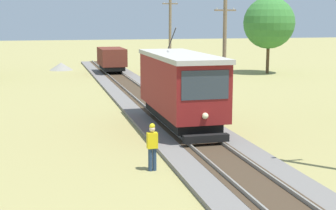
{
  "coord_description": "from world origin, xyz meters",
  "views": [
    {
      "loc": [
        -6.51,
        -3.24,
        5.52
      ],
      "look_at": [
        -0.7,
        19.97,
        1.31
      ],
      "focal_mm": 52.49,
      "sensor_mm": 36.0,
      "label": 1
    }
  ],
  "objects_px": {
    "red_tram": "(180,86)",
    "utility_pole_far": "(170,36)",
    "freight_car": "(112,59)",
    "track_worker": "(152,145)",
    "tree_horizon": "(269,23)",
    "utility_pole_mid": "(224,51)",
    "gravel_pile": "(61,66)"
  },
  "relations": [
    {
      "from": "red_tram",
      "to": "utility_pole_far",
      "type": "height_order",
      "value": "utility_pole_far"
    },
    {
      "from": "freight_car",
      "to": "track_worker",
      "type": "xyz_separation_m",
      "value": [
        -2.84,
        -32.39,
        -0.57
      ]
    },
    {
      "from": "freight_car",
      "to": "tree_horizon",
      "type": "height_order",
      "value": "tree_horizon"
    },
    {
      "from": "utility_pole_mid",
      "to": "track_worker",
      "type": "relative_size",
      "value": 3.85
    },
    {
      "from": "utility_pole_mid",
      "to": "tree_horizon",
      "type": "xyz_separation_m",
      "value": [
        11.14,
        17.1,
        1.58
      ]
    },
    {
      "from": "freight_car",
      "to": "utility_pole_mid",
      "type": "height_order",
      "value": "utility_pole_mid"
    },
    {
      "from": "utility_pole_mid",
      "to": "tree_horizon",
      "type": "distance_m",
      "value": 20.47
    },
    {
      "from": "utility_pole_mid",
      "to": "freight_car",
      "type": "bearing_deg",
      "value": 102.23
    },
    {
      "from": "freight_car",
      "to": "tree_horizon",
      "type": "xyz_separation_m",
      "value": [
        15.55,
        -3.26,
        3.56
      ]
    },
    {
      "from": "track_worker",
      "to": "tree_horizon",
      "type": "distance_m",
      "value": 34.7
    },
    {
      "from": "utility_pole_far",
      "to": "red_tram",
      "type": "bearing_deg",
      "value": -102.85
    },
    {
      "from": "track_worker",
      "to": "tree_horizon",
      "type": "height_order",
      "value": "tree_horizon"
    },
    {
      "from": "utility_pole_far",
      "to": "track_worker",
      "type": "relative_size",
      "value": 4.36
    },
    {
      "from": "freight_car",
      "to": "tree_horizon",
      "type": "distance_m",
      "value": 16.28
    },
    {
      "from": "red_tram",
      "to": "gravel_pile",
      "type": "bearing_deg",
      "value": 98.83
    },
    {
      "from": "red_tram",
      "to": "track_worker",
      "type": "xyz_separation_m",
      "value": [
        -2.85,
        -6.49,
        -1.21
      ]
    },
    {
      "from": "gravel_pile",
      "to": "track_worker",
      "type": "height_order",
      "value": "track_worker"
    },
    {
      "from": "utility_pole_mid",
      "to": "utility_pole_far",
      "type": "relative_size",
      "value": 0.88
    },
    {
      "from": "utility_pole_far",
      "to": "utility_pole_mid",
      "type": "bearing_deg",
      "value": -90.0
    },
    {
      "from": "utility_pole_far",
      "to": "track_worker",
      "type": "xyz_separation_m",
      "value": [
        -7.25,
        -25.82,
        -3.0
      ]
    },
    {
      "from": "red_tram",
      "to": "track_worker",
      "type": "height_order",
      "value": "red_tram"
    },
    {
      "from": "freight_car",
      "to": "red_tram",
      "type": "bearing_deg",
      "value": -89.99
    },
    {
      "from": "utility_pole_mid",
      "to": "track_worker",
      "type": "distance_m",
      "value": 14.28
    },
    {
      "from": "freight_car",
      "to": "gravel_pile",
      "type": "distance_m",
      "value": 7.28
    },
    {
      "from": "red_tram",
      "to": "utility_pole_mid",
      "type": "bearing_deg",
      "value": 51.48
    },
    {
      "from": "freight_car",
      "to": "tree_horizon",
      "type": "relative_size",
      "value": 0.67
    },
    {
      "from": "freight_car",
      "to": "tree_horizon",
      "type": "bearing_deg",
      "value": -11.83
    },
    {
      "from": "utility_pole_mid",
      "to": "tree_horizon",
      "type": "relative_size",
      "value": 0.89
    },
    {
      "from": "tree_horizon",
      "to": "utility_pole_mid",
      "type": "bearing_deg",
      "value": -123.08
    },
    {
      "from": "red_tram",
      "to": "gravel_pile",
      "type": "relative_size",
      "value": 3.32
    },
    {
      "from": "utility_pole_mid",
      "to": "gravel_pile",
      "type": "relative_size",
      "value": 2.67
    },
    {
      "from": "freight_car",
      "to": "gravel_pile",
      "type": "bearing_deg",
      "value": 132.42
    }
  ]
}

